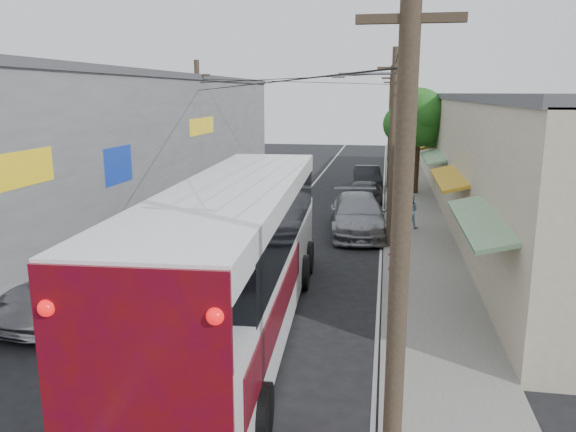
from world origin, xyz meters
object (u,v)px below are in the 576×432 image
jeepney (77,286)px  parked_car_far (368,177)px  coach_bus (238,255)px  parked_suv (358,215)px  parked_car_mid (363,196)px  pedestrian_near (396,263)px  pedestrian_far (410,211)px

jeepney → parked_car_far: size_ratio=1.23×
coach_bus → parked_suv: bearing=73.9°
parked_car_mid → parked_car_far: (0.00, 7.47, -0.07)m
parked_car_far → pedestrian_near: (1.60, -19.92, 0.16)m
jeepney → parked_car_mid: size_ratio=1.17×
coach_bus → parked_suv: (2.61, 11.21, -1.21)m
parked_suv → parked_car_far: bearing=83.9°
parked_car_far → pedestrian_near: pedestrian_near is taller
parked_car_mid → parked_car_far: bearing=95.8°
parked_car_far → pedestrian_far: 11.91m
coach_bus → parked_suv: 11.57m
jeepney → parked_car_far: jeepney is taller
parked_suv → jeepney: bearing=-131.3°
jeepney → parked_car_mid: (7.60, 15.97, 0.04)m
pedestrian_near → coach_bus: bearing=64.3°
parked_suv → pedestrian_near: size_ratio=3.89×
coach_bus → jeepney: bearing=172.2°
parked_car_mid → pedestrian_far: (2.35, -4.20, 0.12)m
parked_car_mid → parked_car_far: 7.48m
coach_bus → pedestrian_far: 13.22m
coach_bus → parked_car_far: bearing=80.8°
parked_car_mid → pedestrian_far: size_ratio=2.94×
pedestrian_near → pedestrian_far: pedestrian_far is taller
parked_car_far → pedestrian_far: (2.35, -11.68, 0.19)m
parked_suv → parked_car_far: (0.00, 12.66, -0.14)m
parked_car_far → pedestrian_near: 19.98m
parked_suv → pedestrian_far: bearing=16.6°
parked_car_far → parked_car_mid: bearing=-97.8°
jeepney → parked_suv: parked_suv is taller
jeepney → parked_suv: (7.60, 10.79, 0.11)m
coach_bus → pedestrian_far: (4.96, 12.20, -1.16)m
coach_bus → pedestrian_far: coach_bus is taller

